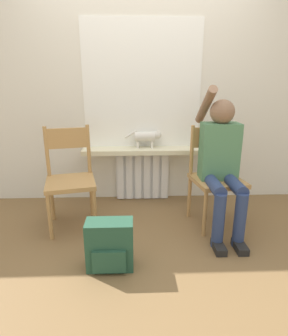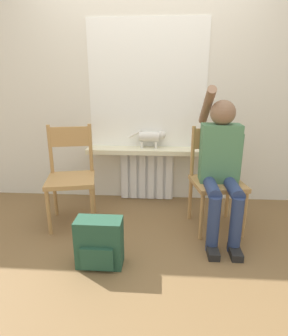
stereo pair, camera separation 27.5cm
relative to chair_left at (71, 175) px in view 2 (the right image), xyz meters
name	(u,v)px [view 2 (the right image)]	position (x,y,z in m)	size (l,w,h in m)	color
ground_plane	(139,254)	(0.70, -0.54, -0.49)	(12.00, 12.00, 0.00)	brown
wall_with_window	(148,81)	(0.70, 0.69, 0.86)	(7.00, 0.06, 2.70)	silver
radiator	(147,175)	(0.70, 0.61, -0.20)	(0.62, 0.08, 0.58)	white
windowsill	(147,151)	(0.70, 0.53, 0.12)	(1.34, 0.25, 0.05)	beige
window_glass	(147,85)	(0.70, 0.65, 0.82)	(1.28, 0.01, 1.35)	white
chair_left	(71,175)	(0.00, 0.00, 0.00)	(0.53, 0.53, 0.95)	#B2844C
chair_right	(216,178)	(1.39, 0.00, 0.00)	(0.51, 0.51, 0.95)	#B2844C
person	(221,161)	(1.39, -0.12, 0.20)	(0.36, 0.97, 1.33)	navy
cat	(152,137)	(0.75, 0.57, 0.27)	(0.42, 0.11, 0.21)	silver
backpack	(99,243)	(0.42, -0.69, -0.30)	(0.35, 0.21, 0.38)	#234C38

